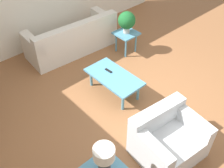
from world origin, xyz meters
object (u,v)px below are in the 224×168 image
side_table_plant (126,36)px  armchair (167,139)px  coffee_table (114,78)px  sofa (73,40)px  potted_plant (127,21)px  table_lamp (104,157)px

side_table_plant → armchair: bearing=147.9°
coffee_table → side_table_plant: bearing=-53.6°
armchair → side_table_plant: (2.42, -1.52, 0.11)m
armchair → coffee_table: size_ratio=0.96×
sofa → potted_plant: potted_plant is taller
sofa → side_table_plant: bearing=140.8°
potted_plant → table_lamp: bearing=130.8°
side_table_plant → table_lamp: bearing=130.8°
sofa → potted_plant: bearing=140.8°
armchair → table_lamp: (0.17, 1.10, 0.47)m
coffee_table → table_lamp: 2.04m
coffee_table → table_lamp: size_ratio=2.57×
coffee_table → side_table_plant: size_ratio=2.22×
side_table_plant → coffee_table: bearing=126.4°
coffee_table → side_table_plant: (0.87, -1.18, 0.06)m
potted_plant → sofa: bearing=47.1°
sofa → side_table_plant: 1.24m
potted_plant → coffee_table: bearing=126.4°
side_table_plant → potted_plant: 0.38m
side_table_plant → table_lamp: (-2.26, 2.61, 0.35)m
sofa → coffee_table: bearing=84.7°
sofa → side_table_plant: sofa is taller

